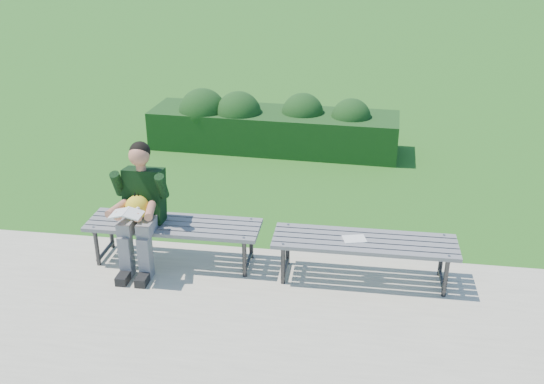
% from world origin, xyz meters
% --- Properties ---
extents(ground, '(80.00, 80.00, 0.00)m').
position_xyz_m(ground, '(0.00, 0.00, 0.00)').
color(ground, '#296A17').
rests_on(ground, ground).
extents(walkway, '(30.00, 3.50, 0.02)m').
position_xyz_m(walkway, '(0.00, -1.75, 0.01)').
color(walkway, beige).
rests_on(walkway, ground).
extents(hedge, '(3.91, 1.16, 0.94)m').
position_xyz_m(hedge, '(-0.32, 3.26, 0.40)').
color(hedge, '#173B12').
rests_on(hedge, ground).
extents(bench_left, '(1.80, 0.50, 0.46)m').
position_xyz_m(bench_left, '(-0.77, -0.39, 0.42)').
color(bench_left, gray).
rests_on(bench_left, walkway).
extents(bench_right, '(1.80, 0.50, 0.46)m').
position_xyz_m(bench_right, '(1.20, -0.47, 0.42)').
color(bench_right, gray).
rests_on(bench_right, walkway).
extents(seated_boy, '(0.56, 0.76, 1.31)m').
position_xyz_m(seated_boy, '(-1.07, -0.49, 0.71)').
color(seated_boy, slate).
rests_on(seated_boy, walkway).
extents(paper_sheet, '(0.25, 0.21, 0.01)m').
position_xyz_m(paper_sheet, '(1.10, -0.47, 0.47)').
color(paper_sheet, white).
rests_on(paper_sheet, bench_right).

